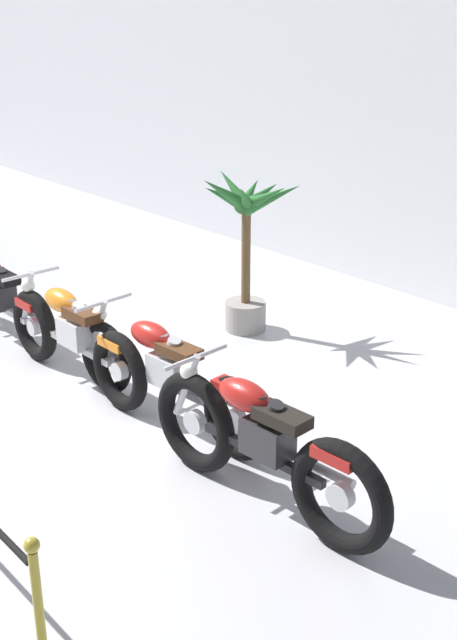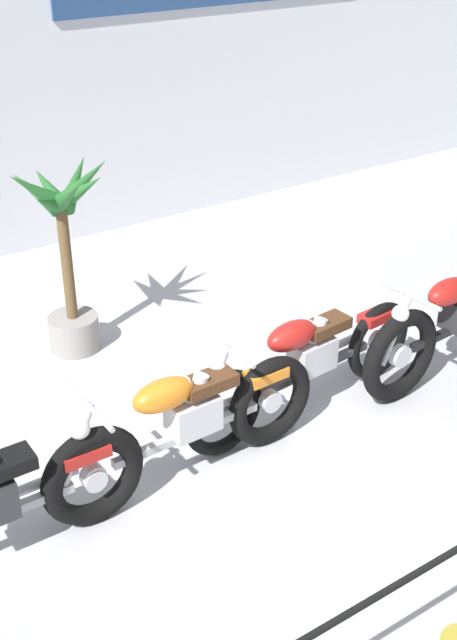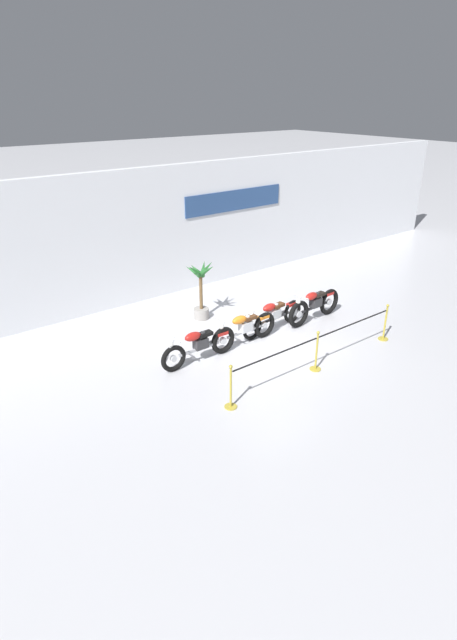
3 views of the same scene
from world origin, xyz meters
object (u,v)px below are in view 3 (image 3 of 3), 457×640
motorcycle_red_0 (199,346)px  stanchion_far_left (284,359)px  motorcycle_red_2 (273,316)px  motorcycle_orange_1 (244,329)px  stanchion_mid_right (385,328)px  motorcycle_red_3 (314,305)px  potted_palm_left_of_row (201,287)px  stanchion_mid_left (316,357)px

motorcycle_red_0 → stanchion_far_left: bearing=-65.5°
motorcycle_red_2 → motorcycle_orange_1: bearing=-171.5°
motorcycle_red_0 → motorcycle_red_2: (2.70, 0.21, 0.01)m
stanchion_mid_right → motorcycle_red_2: bearing=131.9°
motorcycle_orange_1 → stanchion_mid_right: stanchion_mid_right is taller
motorcycle_red_3 → stanchion_far_left: bearing=-147.2°
potted_palm_left_of_row → stanchion_mid_left: 4.32m
motorcycle_orange_1 → stanchion_far_left: size_ratio=0.41×
motorcycle_orange_1 → motorcycle_red_3: bearing=-1.0°
motorcycle_red_2 → stanchion_far_left: 2.89m
motorcycle_red_3 → stanchion_far_left: 3.82m
motorcycle_red_3 → stanchion_mid_left: (-2.11, -2.07, -0.13)m
motorcycle_red_0 → motorcycle_red_3: 4.15m
motorcycle_red_0 → stanchion_mid_left: stanchion_mid_left is taller
motorcycle_red_3 → stanchion_mid_right: (0.61, -2.07, -0.13)m
motorcycle_red_2 → potted_palm_left_of_row: potted_palm_left_of_row is taller
motorcycle_red_3 → potted_palm_left_of_row: potted_palm_left_of_row is taller
motorcycle_red_3 → motorcycle_red_0: bearing=179.8°
stanchion_far_left → stanchion_mid_left: (1.10, 0.00, -0.30)m
motorcycle_red_3 → stanchion_far_left: size_ratio=0.41×
stanchion_far_left → stanchion_mid_right: (3.81, 0.00, -0.30)m
stanchion_mid_left → stanchion_mid_right: (2.71, 0.00, 0.00)m
motorcycle_orange_1 → stanchion_mid_right: 3.89m
motorcycle_red_0 → motorcycle_orange_1: 1.50m
stanchion_far_left → stanchion_mid_left: size_ratio=5.16×
motorcycle_orange_1 → motorcycle_red_0: bearing=-178.7°
motorcycle_orange_1 → motorcycle_red_2: motorcycle_orange_1 is taller
stanchion_mid_left → stanchion_mid_right: same height
stanchion_far_left → motorcycle_orange_1: bearing=75.5°
motorcycle_red_3 → stanchion_mid_right: 2.16m
stanchion_mid_left → stanchion_far_left: bearing=-180.0°
motorcycle_orange_1 → stanchion_far_left: 2.19m
stanchion_mid_left → motorcycle_red_2: bearing=74.1°
stanchion_far_left → motorcycle_red_0: bearing=114.5°
motorcycle_red_3 → potted_palm_left_of_row: bearing=139.8°
stanchion_far_left → stanchion_mid_left: same height
motorcycle_red_0 → motorcycle_orange_1: size_ratio=1.00×
motorcycle_orange_1 → motorcycle_red_3: size_ratio=1.00×
motorcycle_orange_1 → motorcycle_red_3: motorcycle_red_3 is taller
motorcycle_red_2 → stanchion_mid_right: (2.06, -2.29, -0.11)m
potted_palm_left_of_row → stanchion_far_left: size_ratio=0.34×
motorcycle_red_2 → stanchion_mid_left: 2.39m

